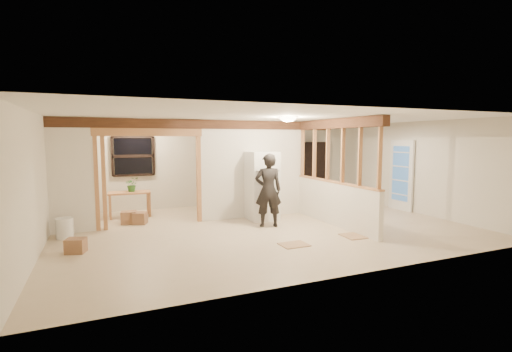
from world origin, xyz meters
name	(u,v)px	position (x,y,z in m)	size (l,w,h in m)	color
floor	(265,227)	(0.00, 0.00, -0.01)	(9.00, 6.50, 0.01)	#C8B094
ceiling	(266,118)	(0.00, 0.00, 2.50)	(9.00, 6.50, 0.01)	white
wall_back	(222,164)	(0.00, 3.25, 1.25)	(9.00, 0.01, 2.50)	silver
wall_front	(357,192)	(0.00, -3.25, 1.25)	(9.00, 0.01, 2.50)	silver
wall_left	(38,182)	(-4.50, 0.00, 1.25)	(0.01, 6.50, 2.50)	silver
wall_right	(415,167)	(4.50, 0.00, 1.25)	(0.01, 6.50, 2.50)	silver
partition_left_stub	(71,175)	(-4.05, 1.20, 1.25)	(0.90, 0.12, 2.50)	silver
partition_center	(253,169)	(0.20, 1.20, 1.25)	(2.80, 0.12, 2.50)	silver
doorway_frame	(150,179)	(-2.40, 1.20, 1.10)	(2.46, 0.14, 2.20)	#B67C4C
header_beam_back	(208,124)	(-1.00, 1.20, 2.38)	(7.00, 0.18, 0.22)	#4D2C1A
header_beam_right	(336,124)	(1.60, -0.40, 2.38)	(0.18, 3.30, 0.22)	#4D2C1A
pony_wall	(334,204)	(1.60, -0.40, 0.50)	(0.12, 3.20, 1.00)	silver
stud_partition	(335,155)	(1.60, -0.40, 1.66)	(0.14, 3.20, 1.32)	#B67C4C
window_back	(133,156)	(-2.60, 3.17, 1.55)	(1.12, 0.10, 1.10)	black
french_door	(401,175)	(4.42, 0.40, 1.00)	(0.12, 0.86, 2.00)	white
ceiling_dome_main	(288,118)	(0.30, -0.50, 2.48)	(0.36, 0.36, 0.16)	#FFEABF
ceiling_dome_util	(139,121)	(-2.50, 2.30, 2.48)	(0.32, 0.32, 0.14)	#FFEABF
hanging_bulb	(164,133)	(-2.00, 1.60, 2.18)	(0.07, 0.07, 0.07)	#FFD88C
refrigerator	(262,186)	(0.27, 0.80, 0.86)	(0.71, 0.68, 1.71)	white
woman	(268,190)	(0.09, 0.04, 0.85)	(0.62, 0.41, 1.70)	black
work_table	(130,204)	(-2.79, 2.42, 0.33)	(1.05, 0.52, 0.66)	#B67C4C
potted_plant	(132,184)	(-2.72, 2.43, 0.85)	(0.34, 0.29, 0.38)	#407331
shop_vac	(82,210)	(-3.92, 2.36, 0.28)	(0.42, 0.42, 0.55)	#A1130C
bookshelf	(315,171)	(3.19, 3.02, 0.96)	(0.96, 0.32, 1.92)	black
bucket	(65,228)	(-4.18, 0.73, 0.21)	(0.33, 0.33, 0.42)	silver
box_util_a	(129,217)	(-2.88, 1.61, 0.15)	(0.35, 0.30, 0.30)	#926546
box_util_b	(140,218)	(-2.63, 1.49, 0.14)	(0.30, 0.30, 0.28)	#926546
box_front	(76,246)	(-3.92, -0.44, 0.13)	(0.32, 0.26, 0.26)	#926546
floor_panel_near	(355,236)	(1.40, -1.46, 0.01)	(0.51, 0.51, 0.02)	tan
floor_panel_far	(294,245)	(-0.09, -1.53, 0.01)	(0.53, 0.42, 0.02)	tan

